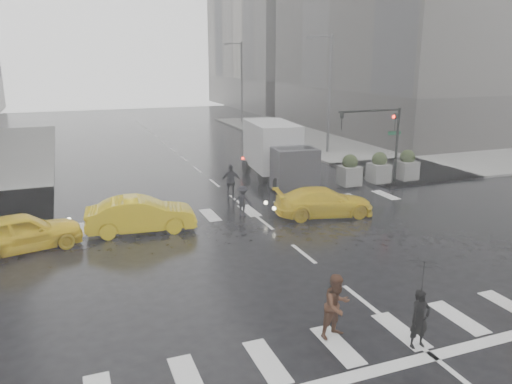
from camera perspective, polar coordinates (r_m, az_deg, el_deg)
name	(u,v)px	position (r m, az deg, el deg)	size (l,w,h in m)	color
ground	(304,254)	(19.40, 5.46, -7.04)	(120.00, 120.00, 0.00)	black
sidewalk_ne	(420,147)	(44.06, 18.19, 4.93)	(35.00, 35.00, 0.15)	slate
road_markings	(304,254)	(19.40, 5.46, -7.03)	(18.00, 48.00, 0.01)	silver
traffic_signal_pole	(383,131)	(29.81, 14.36, 6.79)	(4.45, 0.42, 4.50)	black
street_lamp_near	(328,89)	(39.05, 8.22, 11.52)	(2.15, 0.22, 9.00)	#59595B
street_lamp_far	(240,79)	(57.32, -1.79, 12.77)	(2.15, 0.22, 9.00)	#59595B
planter_west	(350,171)	(29.26, 10.64, 2.40)	(1.10, 1.10, 1.80)	slate
planter_mid	(379,168)	(30.35, 13.87, 2.67)	(1.10, 1.10, 1.80)	slate
planter_east	(407,166)	(31.52, 16.86, 2.91)	(1.10, 1.10, 1.80)	slate
pedestrian_black	(423,289)	(13.51, 18.50, -10.51)	(0.97, 0.99, 2.43)	black
pedestrian_brown	(337,306)	(13.81, 9.22, -12.73)	(0.87, 0.68, 1.79)	#4E2C1C
pedestrian_far_a	(231,182)	(26.49, -2.89, 1.19)	(1.09, 0.66, 1.86)	black
pedestrian_far_b	(243,201)	(23.59, -1.55, -1.02)	(0.96, 0.53, 1.48)	black
taxi_front	(21,232)	(21.37, -25.25, -4.19)	(1.80, 4.48, 1.53)	yellow
taxi_mid	(141,215)	(22.02, -13.01, -2.54)	(1.61, 4.62, 1.52)	yellow
taxi_rear	(324,202)	(23.82, 7.76, -1.15)	(1.91, 4.14, 1.36)	yellow
box_truck	(278,152)	(29.87, 2.49, 4.63)	(2.47, 6.58, 3.50)	silver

